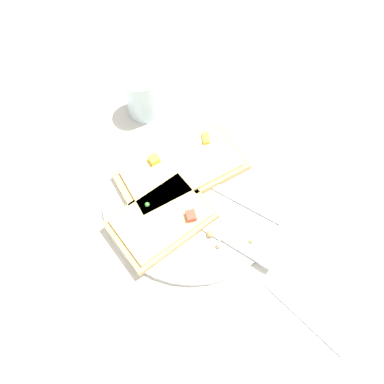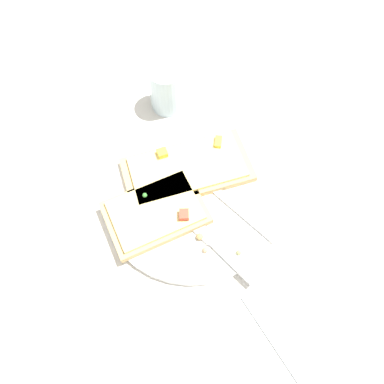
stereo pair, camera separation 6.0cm
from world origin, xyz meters
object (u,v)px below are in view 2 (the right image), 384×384
at_px(fork, 217,192).
at_px(drinking_glass, 167,88).
at_px(pizza_slice_main, 187,169).
at_px(pizza_slice_corner, 157,214).
at_px(napkin, 293,325).
at_px(plate, 192,196).
at_px(knife, 208,237).

height_order(fork, drinking_glass, drinking_glass).
bearing_deg(pizza_slice_main, drinking_glass, -93.47).
xyz_separation_m(pizza_slice_corner, drinking_glass, (0.20, -0.13, 0.02)).
bearing_deg(pizza_slice_corner, napkin, -64.39).
bearing_deg(pizza_slice_corner, plate, 10.39).
distance_m(plate, fork, 0.04).
bearing_deg(napkin, fork, -5.24).
relative_size(fork, knife, 0.95).
distance_m(pizza_slice_main, drinking_glass, 0.16).
relative_size(knife, drinking_glass, 2.58).
relative_size(pizza_slice_corner, drinking_glass, 1.87).
relative_size(drinking_glass, napkin, 0.63).
relative_size(plate, pizza_slice_corner, 1.79).
bearing_deg(plate, drinking_glass, -18.76).
xyz_separation_m(plate, pizza_slice_main, (0.04, -0.02, 0.02)).
bearing_deg(pizza_slice_corner, knife, -48.99).
relative_size(plate, pizza_slice_main, 1.28).
height_order(pizza_slice_corner, drinking_glass, drinking_glass).
xyz_separation_m(plate, drinking_glass, (0.19, -0.06, 0.04)).
relative_size(pizza_slice_main, drinking_glass, 2.62).
bearing_deg(fork, pizza_slice_corner, 68.29).
distance_m(pizza_slice_main, pizza_slice_corner, 0.09).
xyz_separation_m(knife, pizza_slice_main, (0.12, -0.03, 0.01)).
height_order(fork, knife, knife).
bearing_deg(pizza_slice_main, knife, 88.49).
relative_size(plate, drinking_glass, 3.35).
xyz_separation_m(knife, pizza_slice_corner, (0.07, 0.05, 0.01)).
height_order(knife, drinking_glass, drinking_glass).
bearing_deg(fork, plate, 49.55).
bearing_deg(fork, drinking_glass, -21.56).
height_order(fork, napkin, fork).
bearing_deg(knife, drinking_glass, -29.28).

